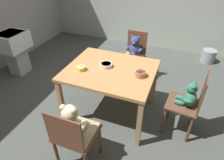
# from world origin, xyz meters

# --- Properties ---
(ground_plane) EXTENTS (5.20, 5.20, 0.04)m
(ground_plane) POSITION_xyz_m (0.00, 0.00, -0.02)
(ground_plane) COLOR #4A4E49
(dining_table) EXTENTS (1.13, 0.95, 0.74)m
(dining_table) POSITION_xyz_m (0.00, 0.00, 0.66)
(dining_table) COLOR #B47F4B
(dining_table) RESTS_ON ground_plane
(teddy_chair_far_center) EXTENTS (0.39, 0.41, 0.89)m
(teddy_chair_far_center) POSITION_xyz_m (0.06, 0.91, 0.56)
(teddy_chair_far_center) COLOR brown
(teddy_chair_far_center) RESTS_ON ground_plane
(teddy_chair_near_front) EXTENTS (0.42, 0.39, 0.87)m
(teddy_chair_near_front) POSITION_xyz_m (-0.04, -0.90, 0.56)
(teddy_chair_near_front) COLOR brown
(teddy_chair_near_front) RESTS_ON ground_plane
(teddy_chair_near_right) EXTENTS (0.41, 0.42, 0.90)m
(teddy_chair_near_right) POSITION_xyz_m (1.01, 0.01, 0.53)
(teddy_chair_near_right) COLOR brown
(teddy_chair_near_right) RESTS_ON ground_plane
(porridge_bowl_cream_center) EXTENTS (0.16, 0.16, 0.05)m
(porridge_bowl_cream_center) POSITION_xyz_m (-0.08, 0.03, 0.77)
(porridge_bowl_cream_center) COLOR beige
(porridge_bowl_cream_center) RESTS_ON dining_table
(porridge_bowl_yellow_near_left) EXTENTS (0.12, 0.11, 0.11)m
(porridge_bowl_yellow_near_left) POSITION_xyz_m (-0.34, -0.16, 0.77)
(porridge_bowl_yellow_near_left) COLOR yellow
(porridge_bowl_yellow_near_left) RESTS_ON dining_table
(porridge_bowl_terracotta_near_right) EXTENTS (0.13, 0.14, 0.13)m
(porridge_bowl_terracotta_near_right) POSITION_xyz_m (0.40, -0.02, 0.77)
(porridge_bowl_terracotta_near_right) COLOR #B3694A
(porridge_bowl_terracotta_near_right) RESTS_ON dining_table
(sink_basin) EXTENTS (0.45, 0.50, 0.80)m
(sink_basin) POSITION_xyz_m (-2.05, 0.38, 0.53)
(sink_basin) COLOR #B7B2A8
(sink_basin) RESTS_ON ground_plane
(metal_pail) EXTENTS (0.28, 0.28, 0.27)m
(metal_pail) POSITION_xyz_m (1.37, 2.15, 0.14)
(metal_pail) COLOR #93969B
(metal_pail) RESTS_ON ground_plane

